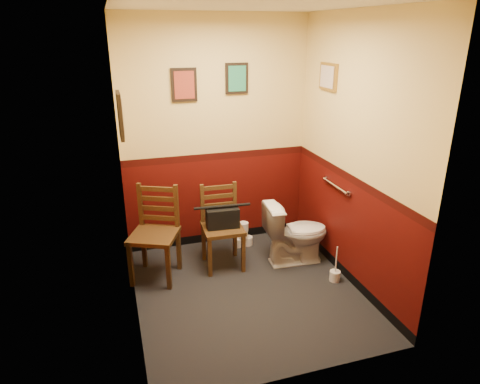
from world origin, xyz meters
TOP-DOWN VIEW (x-y plane):
  - floor at (0.00, 0.00)m, footprint 2.20×2.40m
  - ceiling at (0.00, 0.00)m, footprint 2.20×2.40m
  - wall_back at (0.00, 1.20)m, footprint 2.20×0.00m
  - wall_front at (0.00, -1.20)m, footprint 2.20×0.00m
  - wall_left at (-1.10, 0.00)m, footprint 0.00×2.40m
  - wall_right at (1.10, 0.00)m, footprint 0.00×2.40m
  - grab_bar at (1.07, 0.25)m, footprint 0.05×0.56m
  - framed_print_back_a at (-0.35, 1.18)m, footprint 0.28×0.04m
  - framed_print_back_b at (0.25, 1.18)m, footprint 0.26×0.04m
  - framed_print_left at (-1.08, 0.10)m, footprint 0.04×0.30m
  - framed_print_right at (1.08, 0.60)m, footprint 0.04×0.34m
  - toilet at (0.72, 0.43)m, footprint 0.75×0.45m
  - toilet_brush at (0.96, -0.08)m, footprint 0.11×0.11m
  - chair_left at (-0.83, 0.59)m, footprint 0.62×0.62m
  - chair_right at (-0.10, 0.62)m, footprint 0.45×0.45m
  - handbag at (-0.10, 0.57)m, footprint 0.36×0.20m
  - tp_stack at (0.26, 0.96)m, footprint 0.25×0.15m

SIDE VIEW (x-z plane):
  - floor at x=0.00m, z-range 0.00..0.00m
  - toilet_brush at x=0.96m, z-range -0.14..0.27m
  - tp_stack at x=0.26m, z-range -0.03..0.30m
  - toilet at x=0.72m, z-range 0.00..0.71m
  - chair_right at x=-0.10m, z-range 0.00..0.93m
  - chair_left at x=-0.83m, z-range 0.00..1.00m
  - handbag at x=-0.10m, z-range 0.47..0.73m
  - grab_bar at x=1.07m, z-range 0.92..0.98m
  - wall_back at x=0.00m, z-range 0.00..2.70m
  - wall_front at x=0.00m, z-range 0.00..2.70m
  - wall_left at x=-1.10m, z-range 0.00..2.70m
  - wall_right at x=1.10m, z-range 0.00..2.70m
  - framed_print_left at x=-1.08m, z-range 1.66..2.04m
  - framed_print_back_a at x=-0.35m, z-range 1.77..2.13m
  - framed_print_back_b at x=0.25m, z-range 1.83..2.17m
  - framed_print_right at x=1.08m, z-range 1.91..2.19m
  - ceiling at x=0.00m, z-range 2.70..2.70m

